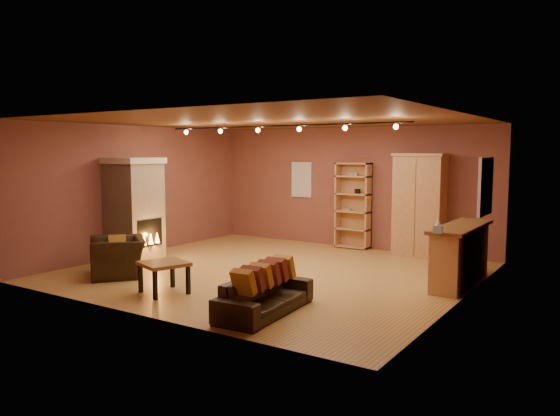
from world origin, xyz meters
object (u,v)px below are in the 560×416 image
Objects in this scene: fireplace at (134,209)px; armchair at (117,250)px; armoire at (420,205)px; coffee_table at (164,267)px; loveseat at (265,288)px; bar_counter at (460,254)px; bookcase at (354,205)px.

armchair is at bearing -53.95° from fireplace.
coffee_table is (-2.36, -5.20, -0.68)m from armoire.
fireplace is 1.67× the size of armchair.
coffee_table is (2.47, -1.63, -0.63)m from fireplace.
fireplace reaches higher than loveseat.
fireplace is at bearing 65.49° from loveseat.
fireplace is at bearing 146.63° from coffee_table.
loveseat is at bearing -20.19° from fireplace.
armchair is at bearing 165.01° from coffee_table.
loveseat is at bearing -94.48° from armoire.
bar_counter is 6.04m from armchair.
bookcase is 5.54m from loveseat.
fireplace is 1.20× the size of loveseat.
armchair is (0.87, -1.20, -0.59)m from fireplace.
bar_counter is at bearing -54.79° from armoire.
fireplace is 6.01m from armoire.
bookcase is at bearing 8.38° from loveseat.
coffee_table is at bearing -139.73° from bar_counter.
fireplace reaches higher than bar_counter.
armoire reaches higher than fireplace.
armoire reaches higher than bookcase.
bar_counter is (3.03, -2.18, -0.50)m from bookcase.
armoire is at bearing -6.14° from bookcase.
bookcase is 5.50m from armchair.
bar_counter is at bearing 14.10° from fireplace.
fireplace is 1.60m from armchair.
bookcase is 3.76m from bar_counter.
bar_counter is at bearing 40.27° from coffee_table.
fireplace is 1.00× the size of bar_counter.
armchair is 1.65m from coffee_table.
coffee_table is at bearing 23.05° from armchair.
bar_counter is 4.94m from coffee_table.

